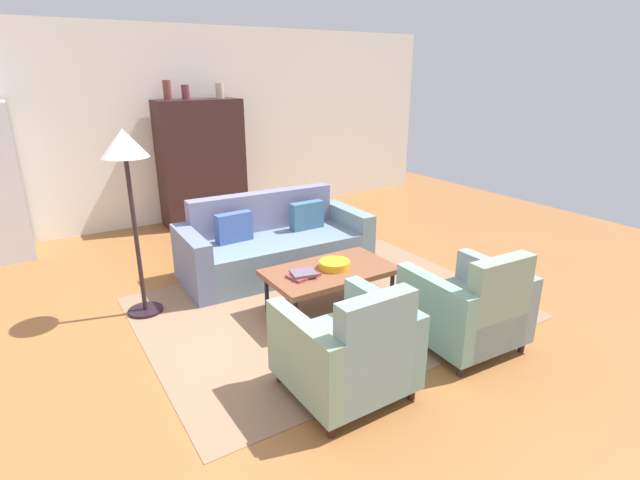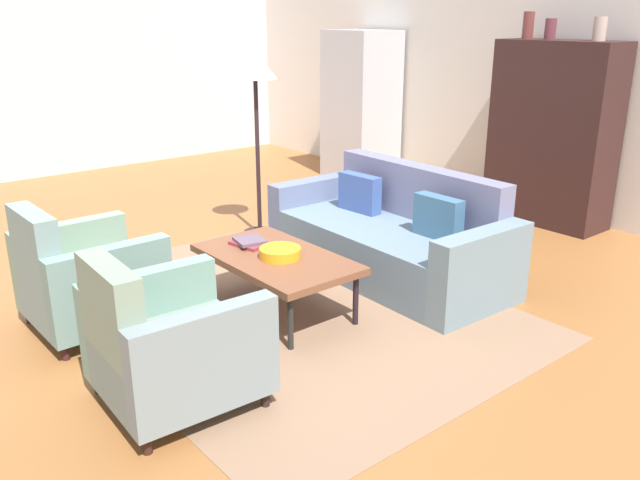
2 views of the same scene
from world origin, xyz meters
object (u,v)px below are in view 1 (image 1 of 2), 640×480
object	(u,v)px
book_stack	(303,274)
vase_tall	(167,90)
vase_round	(185,92)
armchair_right	(470,310)
cabinet	(202,163)
fruit_bowl	(334,264)
floor_lamp	(126,161)
vase_small	(220,91)
armchair_left	(350,353)
couch	(273,246)
coffee_table	(330,273)

from	to	relation	value
book_stack	vase_tall	bearing A→B (deg)	91.83
vase_round	armchair_right	bearing A→B (deg)	-80.62
armchair_right	cabinet	xyz separation A→B (m)	(-0.61, 4.59, 0.56)
fruit_bowl	vase_tall	bearing A→B (deg)	97.67
fruit_bowl	floor_lamp	world-z (taller)	floor_lamp
book_stack	vase_round	xyz separation A→B (m)	(0.14, 3.44, 1.45)
fruit_bowl	vase_round	bearing A→B (deg)	93.52
floor_lamp	cabinet	bearing A→B (deg)	59.19
book_stack	vase_small	distance (m)	3.79
armchair_left	floor_lamp	distance (m)	2.51
book_stack	vase_round	world-z (taller)	vase_round
couch	vase_round	distance (m)	2.76
cabinet	vase_tall	distance (m)	1.10
vase_round	armchair_left	bearing A→B (deg)	-95.46
vase_tall	coffee_table	bearing A→B (deg)	-83.15
fruit_bowl	couch	bearing A→B (deg)	92.27
fruit_bowl	floor_lamp	size ratio (longest dim) A/B	0.17
armchair_right	cabinet	world-z (taller)	cabinet
vase_small	coffee_table	bearing A→B (deg)	-95.67
couch	coffee_table	xyz separation A→B (m)	(-0.00, -1.19, 0.10)
floor_lamp	armchair_left	bearing A→B (deg)	-66.03
couch	cabinet	distance (m)	2.32
armchair_left	fruit_bowl	size ratio (longest dim) A/B	3.02
couch	fruit_bowl	world-z (taller)	couch
vase_tall	floor_lamp	size ratio (longest dim) A/B	0.15
couch	armchair_left	distance (m)	2.43
coffee_table	floor_lamp	xyz separation A→B (m)	(-1.52, 0.90, 1.06)
couch	cabinet	xyz separation A→B (m)	(-0.01, 2.24, 0.61)
cabinet	vase_tall	world-z (taller)	vase_tall
cabinet	vase_tall	xyz separation A→B (m)	(-0.40, -0.00, 1.03)
book_stack	fruit_bowl	bearing A→B (deg)	3.12
armchair_left	fruit_bowl	xyz separation A→B (m)	(0.65, 1.17, 0.11)
vase_tall	vase_small	xyz separation A→B (m)	(0.75, 0.00, -0.02)
vase_tall	vase_round	world-z (taller)	vase_tall
armchair_right	coffee_table	bearing A→B (deg)	119.82
armchair_left	cabinet	distance (m)	4.66
couch	book_stack	size ratio (longest dim) A/B	7.12
vase_small	floor_lamp	xyz separation A→B (m)	(-1.86, -2.52, -0.46)
armchair_left	vase_tall	xyz separation A→B (m)	(0.19, 4.58, 1.59)
cabinet	coffee_table	bearing A→B (deg)	-89.82
fruit_bowl	cabinet	bearing A→B (deg)	91.01
couch	fruit_bowl	distance (m)	1.20
fruit_bowl	floor_lamp	xyz separation A→B (m)	(-1.57, 0.90, 0.99)
armchair_left	armchair_right	xyz separation A→B (m)	(1.20, 0.00, 0.00)
coffee_table	vase_round	xyz separation A→B (m)	(-0.16, 3.42, 1.51)
armchair_right	floor_lamp	world-z (taller)	floor_lamp
fruit_bowl	vase_tall	xyz separation A→B (m)	(-0.46, 3.42, 1.47)
armchair_left	vase_small	xyz separation A→B (m)	(0.94, 4.58, 1.56)
armchair_left	book_stack	xyz separation A→B (m)	(0.30, 1.15, 0.10)
fruit_bowl	vase_small	size ratio (longest dim) A/B	1.37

